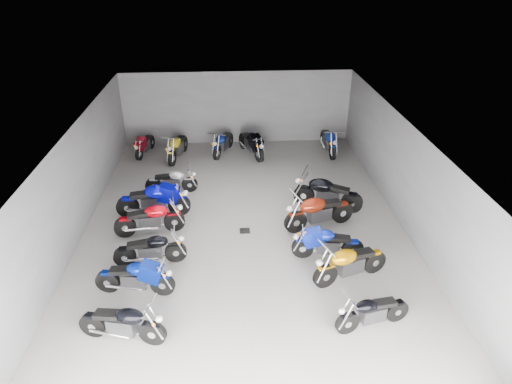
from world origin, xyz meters
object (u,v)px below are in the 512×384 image
(motorcycle_left_e, at_px, (154,200))
(motorcycle_back_b, at_px, (177,147))
(motorcycle_left_f, at_px, (172,181))
(motorcycle_right_b, at_px, (350,263))
(motorcycle_right_c, at_px, (327,244))
(motorcycle_right_a, at_px, (372,312))
(motorcycle_left_c, at_px, (151,249))
(motorcycle_left_a, at_px, (123,323))
(motorcycle_right_e, at_px, (327,193))
(drain_grate, at_px, (245,231))
(motorcycle_left_d, at_px, (150,219))
(motorcycle_back_c, at_px, (223,143))
(motorcycle_back_a, at_px, (145,144))
(motorcycle_left_b, at_px, (136,277))
(motorcycle_back_f, at_px, (329,141))
(motorcycle_right_d, at_px, (318,212))
(motorcycle_back_d, at_px, (251,143))

(motorcycle_left_e, distance_m, motorcycle_back_b, 4.67)
(motorcycle_left_f, xyz_separation_m, motorcycle_right_b, (5.14, -5.28, 0.08))
(motorcycle_right_c, bearing_deg, motorcycle_right_a, -162.77)
(motorcycle_left_c, height_order, motorcycle_left_e, motorcycle_left_e)
(motorcycle_left_a, xyz_separation_m, motorcycle_right_e, (5.69, 5.57, 0.07))
(drain_grate, xyz_separation_m, motorcycle_right_a, (2.74, -4.26, 0.44))
(motorcycle_left_d, height_order, motorcycle_right_b, motorcycle_right_b)
(motorcycle_back_b, xyz_separation_m, motorcycle_back_c, (1.89, 0.42, -0.03))
(motorcycle_back_a, bearing_deg, motorcycle_right_e, 157.15)
(motorcycle_right_a, bearing_deg, motorcycle_left_b, 60.22)
(motorcycle_left_f, height_order, motorcycle_back_b, motorcycle_back_b)
(motorcycle_right_c, xyz_separation_m, motorcycle_back_b, (-4.80, 7.32, 0.04))
(motorcycle_left_e, height_order, motorcycle_right_e, motorcycle_left_e)
(motorcycle_right_e, bearing_deg, motorcycle_back_f, 10.04)
(motorcycle_right_c, relative_size, motorcycle_back_f, 0.91)
(motorcycle_right_d, bearing_deg, motorcycle_left_f, 43.36)
(motorcycle_left_a, bearing_deg, motorcycle_back_a, -160.02)
(drain_grate, distance_m, motorcycle_right_a, 5.09)
(motorcycle_right_a, relative_size, motorcycle_back_a, 0.99)
(motorcycle_back_c, bearing_deg, motorcycle_right_b, 132.08)
(motorcycle_left_f, distance_m, motorcycle_right_e, 5.51)
(motorcycle_left_d, relative_size, motorcycle_back_d, 1.00)
(motorcycle_right_a, xyz_separation_m, motorcycle_back_f, (1.11, 10.26, 0.09))
(motorcycle_left_b, bearing_deg, motorcycle_left_a, 8.15)
(motorcycle_left_f, relative_size, motorcycle_right_a, 1.02)
(motorcycle_left_d, height_order, motorcycle_back_f, motorcycle_back_f)
(motorcycle_right_b, relative_size, motorcycle_back_a, 1.15)
(motorcycle_right_b, relative_size, motorcycle_right_e, 0.95)
(motorcycle_back_c, bearing_deg, drain_grate, 117.39)
(motorcycle_right_d, bearing_deg, motorcycle_back_d, -0.63)
(motorcycle_left_e, xyz_separation_m, motorcycle_back_f, (6.74, 4.89, -0.04))
(motorcycle_right_c, bearing_deg, motorcycle_left_a, 125.26)
(motorcycle_back_d, bearing_deg, motorcycle_left_c, 44.92)
(motorcycle_left_d, bearing_deg, motorcycle_right_a, 43.16)
(motorcycle_right_b, relative_size, motorcycle_back_d, 0.99)
(motorcycle_left_a, xyz_separation_m, motorcycle_right_c, (5.12, 2.76, 0.00))
(motorcycle_left_b, bearing_deg, motorcycle_back_d, 167.15)
(motorcycle_left_e, distance_m, motorcycle_left_f, 1.70)
(motorcycle_right_b, bearing_deg, motorcycle_left_a, 87.83)
(motorcycle_right_e, relative_size, motorcycle_back_a, 1.20)
(motorcycle_left_c, height_order, motorcycle_left_f, motorcycle_left_c)
(motorcycle_right_d, relative_size, motorcycle_back_a, 1.24)
(motorcycle_right_b, distance_m, motorcycle_right_d, 2.63)
(motorcycle_right_a, bearing_deg, drain_grate, 18.36)
(motorcycle_left_e, relative_size, motorcycle_back_f, 1.07)
(motorcycle_back_f, bearing_deg, motorcycle_left_e, 33.47)
(motorcycle_left_a, distance_m, motorcycle_back_b, 10.08)
(motorcycle_right_a, distance_m, motorcycle_right_e, 5.53)
(motorcycle_left_b, height_order, motorcycle_right_c, motorcycle_left_b)
(motorcycle_right_a, bearing_deg, motorcycle_right_d, -8.69)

